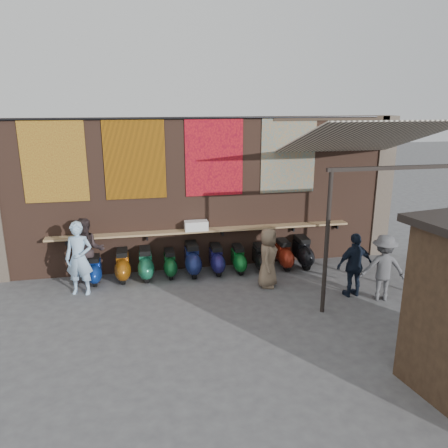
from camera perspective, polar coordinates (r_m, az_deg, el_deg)
The scene contains 30 objects.
ground at distance 9.78m, azimuth -0.32°, elevation -10.89°, with size 70.00×70.00×0.00m, color #474749.
brick_wall at distance 11.65m, azimuth -2.90°, elevation 3.93°, with size 10.00×0.40×4.00m, color brown.
pier_right at distance 13.42m, azimuth 19.69°, elevation 4.61°, with size 0.50×0.50×4.00m, color #4C4238.
eating_counter at distance 11.51m, azimuth -2.57°, elevation -0.83°, with size 8.00×0.32×0.05m, color #9E7A51.
shelf_box at distance 11.41m, azimuth -3.65°, elevation -0.22°, with size 0.60×0.29×0.25m, color white.
tapestry_redgold at distance 11.31m, azimuth -21.32°, elevation 7.66°, with size 1.50×0.02×2.00m, color maroon.
tapestry_sun at distance 11.14m, azimuth -11.57°, elevation 8.30°, with size 1.50×0.02×2.00m, color #CB740B.
tapestry_orange at distance 11.32m, azimuth -1.29°, elevation 8.73°, with size 1.50×0.02×2.00m, color red.
tapestry_multi at distance 11.83m, azimuth 8.41°, elevation 8.87°, with size 1.50×0.02×2.00m, color teal.
hang_rail at distance 11.18m, azimuth -2.87°, elevation 13.67°, with size 0.06×0.06×9.50m, color black.
scooter_stool_0 at distance 11.36m, azimuth -16.49°, elevation -5.79°, with size 0.32×0.72×0.68m, color navy, non-canonical shape.
scooter_stool_1 at distance 11.34m, azimuth -13.09°, elevation -5.31°, with size 0.37×0.82×0.78m, color #80430B, non-canonical shape.
scooter_stool_2 at distance 11.30m, azimuth -10.18°, elevation -5.17°, with size 0.38×0.84×0.79m, color #196647, non-canonical shape.
scooter_stool_3 at distance 11.39m, azimuth -7.07°, elevation -5.15°, with size 0.33×0.72×0.69m, color #0F4C22, non-canonical shape.
scooter_stool_4 at distance 11.41m, azimuth -4.16°, elevation -4.63°, with size 0.40×0.88×0.83m, color #151F51, non-canonical shape.
scooter_stool_5 at distance 11.51m, azimuth -0.98°, elevation -4.63°, with size 0.35×0.79×0.75m, color #191751, non-canonical shape.
scooter_stool_6 at distance 11.60m, azimuth 1.90°, elevation -4.61°, with size 0.33×0.74×0.70m, color #0D5E21, non-canonical shape.
scooter_stool_7 at distance 11.71m, azimuth 4.71°, elevation -4.44°, with size 0.33×0.74×0.71m, color black, non-canonical shape.
scooter_stool_8 at distance 11.96m, azimuth 7.81°, elevation -3.96°, with size 0.36×0.80×0.76m, color maroon, non-canonical shape.
scooter_stool_9 at distance 12.12m, azimuth 10.22°, elevation -3.64°, with size 0.39×0.87×0.82m, color black, non-canonical shape.
diner_left at distance 10.67m, azimuth -18.41°, elevation -4.29°, with size 0.64×0.42×1.75m, color #9EC3E6.
diner_right at distance 11.16m, azimuth -17.40°, elevation -3.50°, with size 0.82×0.64×1.69m, color #2D2324.
shopper_navy at distance 10.49m, azimuth 16.69°, elevation -5.16°, with size 0.89×0.37×1.52m, color black.
shopper_grey at distance 10.52m, azimuth 20.07°, elevation -5.36°, with size 0.99×0.57×1.53m, color #545559.
shopper_tan at distance 10.64m, azimuth 5.78°, elevation -4.40°, with size 0.72×0.47×1.47m, color #78624C.
awning_canvas at distance 10.83m, azimuth 17.49°, elevation 10.63°, with size 3.20×3.40×0.03m, color beige.
awning_ledger at distance 12.22m, azimuth 14.03°, elevation 13.27°, with size 3.30×0.08×0.12m, color #33261C.
awning_header at distance 9.60m, azimuth 21.52°, elevation 6.85°, with size 3.00×0.08×0.08m, color black.
awning_post_left at distance 9.27m, azimuth 13.25°, elevation -2.50°, with size 0.09×0.09×3.10m, color black.
awning_post_right at distance 10.72m, azimuth 27.01°, elevation -1.35°, with size 0.09×0.09×3.10m, color black.
Camera 1 is at (-1.68, -8.57, 4.40)m, focal length 35.00 mm.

